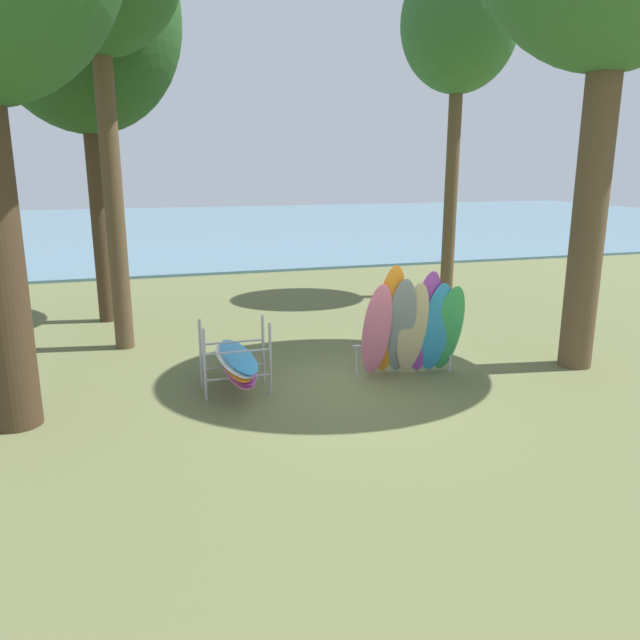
{
  "coord_description": "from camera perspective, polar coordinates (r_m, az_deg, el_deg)",
  "views": [
    {
      "loc": [
        -3.57,
        -9.52,
        3.81
      ],
      "look_at": [
        -0.47,
        0.79,
        1.1
      ],
      "focal_mm": 34.58,
      "sensor_mm": 36.0,
      "label": 1
    }
  ],
  "objects": [
    {
      "name": "ground_plane",
      "position": [
        10.85,
        3.58,
        -6.45
      ],
      "size": [
        80.0,
        80.0,
        0.0
      ],
      "primitive_type": "plane",
      "color": "#60663D"
    },
    {
      "name": "lake_water",
      "position": [
        40.21,
        -11.71,
        8.48
      ],
      "size": [
        80.0,
        36.0,
        0.1
      ],
      "primitive_type": "cube",
      "color": "slate",
      "rests_on": "ground"
    },
    {
      "name": "tree_mid_behind",
      "position": [
        16.31,
        -21.18,
        24.6
      ],
      "size": [
        4.43,
        4.43,
        9.6
      ],
      "color": "#42301E",
      "rests_on": "ground"
    },
    {
      "name": "tree_far_left_back",
      "position": [
        19.05,
        12.78,
        24.96
      ],
      "size": [
        3.23,
        3.23,
        9.45
      ],
      "color": "brown",
      "rests_on": "ground"
    },
    {
      "name": "leaning_board_pile",
      "position": [
        11.23,
        8.5,
        -0.67
      ],
      "size": [
        1.99,
        1.2,
        2.2
      ],
      "color": "pink",
      "rests_on": "ground"
    },
    {
      "name": "board_storage_rack",
      "position": [
        10.7,
        -7.67,
        -3.89
      ],
      "size": [
        1.15,
        2.13,
        1.25
      ],
      "color": "#9EA0A5",
      "rests_on": "ground"
    }
  ]
}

